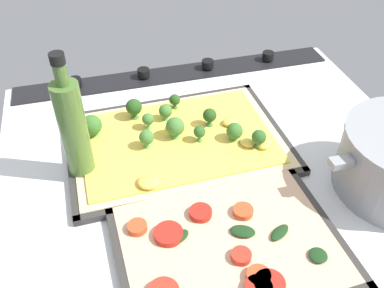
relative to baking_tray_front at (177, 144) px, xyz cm
name	(u,v)px	position (x,y,z in cm)	size (l,w,h in cm)	color
ground_plane	(216,168)	(-5.77, 6.19, -1.86)	(77.06, 69.55, 3.00)	silver
stove_control_panel	(176,72)	(-5.77, -25.08, 0.20)	(73.97, 7.00, 2.60)	black
baking_tray_front	(177,144)	(0.00, 0.00, 0.00)	(41.14, 29.43, 1.30)	#33302D
broccoli_pizza	(176,138)	(0.17, -0.30, 1.37)	(38.69, 26.98, 5.63)	beige
baking_tray_back	(229,246)	(-1.94, 24.50, 0.01)	(33.88, 26.90, 1.30)	#33302D
veggie_pizza_back	(227,245)	(-1.57, 24.82, 0.76)	(31.38, 24.41, 1.90)	#D8AC88
oil_bottle	(74,130)	(17.66, 3.36, 9.65)	(4.47, 4.47, 23.77)	#476B2D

